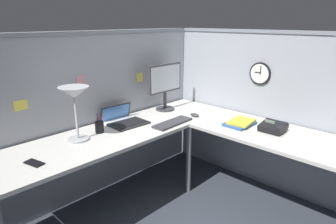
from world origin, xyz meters
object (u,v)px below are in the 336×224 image
monitor (165,83)px  office_phone (273,128)px  wall_clock (260,73)px  laptop (123,120)px  desk_lamp_dome (74,97)px  computer_mouse (195,115)px  keyboard (173,123)px  book_stack (240,123)px  cell_phone (34,163)px  pen_cup (99,127)px

monitor → office_phone: 1.19m
office_phone → wall_clock: 0.61m
laptop → desk_lamp_dome: 0.64m
computer_mouse → desk_lamp_dome: (-1.15, 0.29, 0.35)m
keyboard → book_stack: book_stack is taller
monitor → cell_phone: size_ratio=3.47×
office_phone → wall_clock: bearing=46.1°
desk_lamp_dome → wall_clock: bearing=-24.5°
keyboard → pen_cup: pen_cup is taller
cell_phone → office_phone: 1.94m
office_phone → book_stack: bearing=99.5°
keyboard → office_phone: (0.47, -0.77, 0.03)m
monitor → desk_lamp_dome: size_ratio=1.12×
keyboard → computer_mouse: (0.32, -0.01, 0.01)m
keyboard → wall_clock: size_ratio=1.95×
keyboard → computer_mouse: size_ratio=4.13×
desk_lamp_dome → laptop: bearing=10.1°
desk_lamp_dome → office_phone: desk_lamp_dome is taller
computer_mouse → wall_clock: wall_clock is taller
desk_lamp_dome → cell_phone: 0.58m
book_stack → office_phone: bearing=-80.5°
monitor → laptop: 0.64m
monitor → wall_clock: size_ratio=2.27×
cell_phone → wall_clock: bearing=-29.8°
keyboard → computer_mouse: 0.32m
cell_phone → office_phone: office_phone is taller
desk_lamp_dome → book_stack: desk_lamp_dome is taller
monitor → wall_clock: (0.50, -0.82, 0.14)m
cell_phone → book_stack: size_ratio=0.48×
cell_phone → book_stack: bearing=-33.9°
desk_lamp_dome → pen_cup: (0.22, 0.02, -0.31)m
monitor → book_stack: (0.13, -0.85, -0.27)m
laptop → keyboard: laptop is taller
desk_lamp_dome → pen_cup: desk_lamp_dome is taller
cell_phone → desk_lamp_dome: bearing=6.5°
keyboard → pen_cup: (-0.60, 0.31, 0.04)m
desk_lamp_dome → pen_cup: size_ratio=2.47×
pen_cup → wall_clock: size_ratio=0.82×
laptop → book_stack: size_ratio=1.33×
pen_cup → cell_phone: bearing=-164.3°
book_stack → desk_lamp_dome: bearing=148.4°
keyboard → pen_cup: 0.68m
wall_clock → cell_phone: bearing=164.3°
pen_cup → cell_phone: (-0.65, -0.18, -0.05)m
cell_phone → laptop: bearing=0.9°
keyboard → desk_lamp_dome: desk_lamp_dome is taller
monitor → desk_lamp_dome: bearing=-175.3°
monitor → computer_mouse: size_ratio=4.81×
desk_lamp_dome → wall_clock: 1.77m
desk_lamp_dome → book_stack: 1.50m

